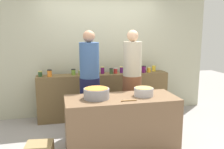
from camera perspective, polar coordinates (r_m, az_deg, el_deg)
name	(u,v)px	position (r m, az deg, el deg)	size (l,w,h in m)	color
ground	(117,139)	(4.25, 1.09, -14.93)	(12.00, 12.00, 0.00)	gray
storefront_wall	(101,45)	(5.27, -2.69, 6.94)	(4.80, 0.12, 3.00)	#B2B297
display_shelf	(104,96)	(5.10, -1.89, -4.98)	(2.70, 0.36, 0.93)	brown
prep_table	(121,123)	(3.82, 2.22, -11.28)	(1.70, 0.70, 0.81)	brown
preserve_jar_0	(40,74)	(4.89, -16.55, 0.18)	(0.08, 0.08, 0.11)	#274B24
preserve_jar_1	(50,73)	(4.83, -14.49, 0.32)	(0.09, 0.09, 0.13)	orange
preserve_jar_2	(73,72)	(4.90, -9.07, 0.60)	(0.08, 0.08, 0.12)	olive
preserve_jar_3	(80,73)	(4.85, -7.46, 0.41)	(0.07, 0.07, 0.10)	olive
preserve_jar_4	(103,70)	(5.00, -2.25, 1.03)	(0.08, 0.08, 0.14)	#5A104F
preserve_jar_5	(111,71)	(4.97, -0.19, 0.82)	(0.08, 0.08, 0.12)	#334727
preserve_jar_6	(115,71)	(5.02, 0.82, 0.91)	(0.08, 0.08, 0.11)	#B72C27
preserve_jar_7	(121,70)	(5.10, 2.25, 1.13)	(0.08, 0.08, 0.13)	#4B1A5E
preserve_jar_8	(144,69)	(5.16, 7.48, 1.25)	(0.09, 0.09, 0.15)	#591551
preserve_jar_9	(149,70)	(5.23, 8.70, 1.14)	(0.08, 0.08, 0.11)	gold
preserve_jar_10	(154,68)	(5.37, 9.82, 1.47)	(0.09, 0.09, 0.13)	gold
cooking_pot_left	(96,93)	(3.61, -3.68, -4.45)	(0.38, 0.38, 0.16)	gray
cooking_pot_center	(144,92)	(3.78, 7.47, -4.06)	(0.30, 0.30, 0.13)	#B7B7BC
wooden_spoon	(129,101)	(3.50, 3.98, -6.13)	(0.02, 0.02, 0.23)	#9E703D
cook_with_tongs	(90,87)	(4.29, -5.26, -2.96)	(0.35, 0.35, 1.82)	#151736
cook_in_cap	(132,85)	(4.45, 4.71, -2.41)	(0.35, 0.35, 1.82)	brown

